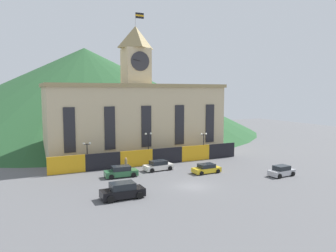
{
  "coord_description": "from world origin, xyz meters",
  "views": [
    {
      "loc": [
        -19.99,
        -35.42,
        11.95
      ],
      "look_at": [
        0.0,
        7.38,
        6.99
      ],
      "focal_mm": 35.0,
      "sensor_mm": 36.0,
      "label": 1
    }
  ],
  "objects_px": {
    "car_black_suv": "(123,191)",
    "car_silver_hatch": "(281,171)",
    "street_lamp_center": "(204,140)",
    "pedestrian": "(126,163)",
    "car_yellow_coupe": "(206,169)",
    "street_lamp_left": "(87,149)",
    "car_green_wagon": "(121,172)",
    "street_lamp_far_right": "(148,141)",
    "car_white_taxi": "(158,166)"
  },
  "relations": [
    {
      "from": "car_black_suv",
      "to": "car_silver_hatch",
      "type": "relative_size",
      "value": 1.22
    },
    {
      "from": "street_lamp_center",
      "to": "pedestrian",
      "type": "xyz_separation_m",
      "value": [
        -15.4,
        -2.47,
        -2.33
      ]
    },
    {
      "from": "street_lamp_center",
      "to": "car_yellow_coupe",
      "type": "distance_m",
      "value": 11.24
    },
    {
      "from": "street_lamp_left",
      "to": "car_green_wagon",
      "type": "xyz_separation_m",
      "value": [
        3.42,
        -6.39,
        -2.45
      ]
    },
    {
      "from": "street_lamp_far_right",
      "to": "car_silver_hatch",
      "type": "distance_m",
      "value": 21.29
    },
    {
      "from": "car_silver_hatch",
      "to": "pedestrian",
      "type": "height_order",
      "value": "pedestrian"
    },
    {
      "from": "car_black_suv",
      "to": "street_lamp_center",
      "type": "bearing_deg",
      "value": -142.5
    },
    {
      "from": "car_yellow_coupe",
      "to": "pedestrian",
      "type": "xyz_separation_m",
      "value": [
        -10.13,
        7.08,
        0.4
      ]
    },
    {
      "from": "street_lamp_left",
      "to": "street_lamp_center",
      "type": "xyz_separation_m",
      "value": [
        20.79,
        -0.0,
        0.19
      ]
    },
    {
      "from": "street_lamp_far_right",
      "to": "car_green_wagon",
      "type": "xyz_separation_m",
      "value": [
        -6.69,
        -6.39,
        -3.05
      ]
    },
    {
      "from": "street_lamp_left",
      "to": "car_black_suv",
      "type": "relative_size",
      "value": 0.87
    },
    {
      "from": "street_lamp_far_right",
      "to": "pedestrian",
      "type": "xyz_separation_m",
      "value": [
        -4.72,
        -2.47,
        -2.75
      ]
    },
    {
      "from": "car_green_wagon",
      "to": "car_white_taxi",
      "type": "xyz_separation_m",
      "value": [
        6.32,
        1.34,
        -0.02
      ]
    },
    {
      "from": "car_yellow_coupe",
      "to": "car_black_suv",
      "type": "bearing_deg",
      "value": -159.45
    },
    {
      "from": "car_white_taxi",
      "to": "car_green_wagon",
      "type": "bearing_deg",
      "value": 8.0
    },
    {
      "from": "street_lamp_left",
      "to": "car_black_suv",
      "type": "distance_m",
      "value": 15.68
    },
    {
      "from": "street_lamp_center",
      "to": "street_lamp_left",
      "type": "bearing_deg",
      "value": 180.0
    },
    {
      "from": "street_lamp_far_right",
      "to": "car_green_wagon",
      "type": "distance_m",
      "value": 9.74
    },
    {
      "from": "street_lamp_center",
      "to": "street_lamp_far_right",
      "type": "bearing_deg",
      "value": -180.0
    },
    {
      "from": "pedestrian",
      "to": "street_lamp_center",
      "type": "bearing_deg",
      "value": -176.19
    },
    {
      "from": "car_silver_hatch",
      "to": "street_lamp_far_right",
      "type": "bearing_deg",
      "value": -52.06
    },
    {
      "from": "street_lamp_left",
      "to": "pedestrian",
      "type": "xyz_separation_m",
      "value": [
        5.39,
        -2.47,
        -2.14
      ]
    },
    {
      "from": "street_lamp_center",
      "to": "car_black_suv",
      "type": "height_order",
      "value": "street_lamp_center"
    },
    {
      "from": "street_lamp_left",
      "to": "car_yellow_coupe",
      "type": "bearing_deg",
      "value": -31.59
    },
    {
      "from": "car_black_suv",
      "to": "car_silver_hatch",
      "type": "height_order",
      "value": "car_black_suv"
    },
    {
      "from": "street_lamp_center",
      "to": "car_white_taxi",
      "type": "bearing_deg",
      "value": -155.47
    },
    {
      "from": "street_lamp_left",
      "to": "street_lamp_center",
      "type": "bearing_deg",
      "value": -0.0
    },
    {
      "from": "car_black_suv",
      "to": "pedestrian",
      "type": "relative_size",
      "value": 2.62
    },
    {
      "from": "car_white_taxi",
      "to": "pedestrian",
      "type": "bearing_deg",
      "value": -34.67
    },
    {
      "from": "street_lamp_center",
      "to": "car_green_wagon",
      "type": "xyz_separation_m",
      "value": [
        -17.37,
        -6.39,
        -2.64
      ]
    },
    {
      "from": "car_yellow_coupe",
      "to": "car_silver_hatch",
      "type": "bearing_deg",
      "value": -36.06
    },
    {
      "from": "car_yellow_coupe",
      "to": "pedestrian",
      "type": "relative_size",
      "value": 2.26
    },
    {
      "from": "street_lamp_far_right",
      "to": "pedestrian",
      "type": "bearing_deg",
      "value": -152.42
    },
    {
      "from": "street_lamp_left",
      "to": "street_lamp_far_right",
      "type": "bearing_deg",
      "value": -0.0
    },
    {
      "from": "car_silver_hatch",
      "to": "street_lamp_left",
      "type": "bearing_deg",
      "value": -37.03
    },
    {
      "from": "street_lamp_center",
      "to": "car_white_taxi",
      "type": "distance_m",
      "value": 12.44
    },
    {
      "from": "car_black_suv",
      "to": "car_yellow_coupe",
      "type": "height_order",
      "value": "car_black_suv"
    },
    {
      "from": "car_white_taxi",
      "to": "car_yellow_coupe",
      "type": "bearing_deg",
      "value": 138.14
    },
    {
      "from": "street_lamp_far_right",
      "to": "car_black_suv",
      "type": "distance_m",
      "value": 18.29
    },
    {
      "from": "car_black_suv",
      "to": "car_yellow_coupe",
      "type": "xyz_separation_m",
      "value": [
        14.7,
        5.93,
        -0.2
      ]
    },
    {
      "from": "car_green_wagon",
      "to": "pedestrian",
      "type": "bearing_deg",
      "value": -113.61
    },
    {
      "from": "street_lamp_center",
      "to": "car_yellow_coupe",
      "type": "xyz_separation_m",
      "value": [
        -5.27,
        -9.55,
        -2.73
      ]
    },
    {
      "from": "pedestrian",
      "to": "street_lamp_far_right",
      "type": "bearing_deg",
      "value": -157.7
    },
    {
      "from": "car_white_taxi",
      "to": "pedestrian",
      "type": "relative_size",
      "value": 2.46
    },
    {
      "from": "car_green_wagon",
      "to": "car_white_taxi",
      "type": "relative_size",
      "value": 1.02
    },
    {
      "from": "street_lamp_far_right",
      "to": "car_yellow_coupe",
      "type": "relative_size",
      "value": 1.23
    },
    {
      "from": "street_lamp_center",
      "to": "pedestrian",
      "type": "relative_size",
      "value": 2.43
    },
    {
      "from": "street_lamp_far_right",
      "to": "street_lamp_center",
      "type": "bearing_deg",
      "value": 0.0
    },
    {
      "from": "car_white_taxi",
      "to": "pedestrian",
      "type": "height_order",
      "value": "pedestrian"
    },
    {
      "from": "car_yellow_coupe",
      "to": "car_white_taxi",
      "type": "relative_size",
      "value": 0.92
    }
  ]
}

